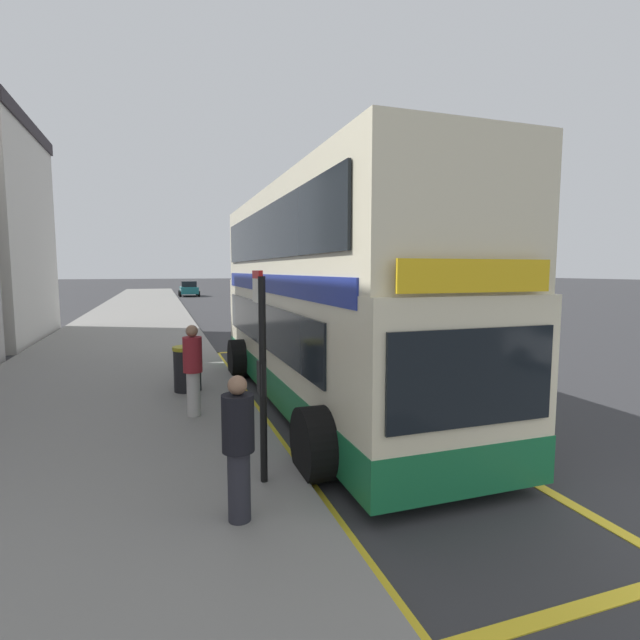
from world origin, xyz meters
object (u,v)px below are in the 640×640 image
object	(u,v)px
double_decker_bus	(323,305)
bus_stop_sign	(261,358)
pedestrian_further_back	(238,443)
litter_bin	(187,368)
parked_car_black_far	(349,313)
pedestrian_waiting_near_sign	(193,367)
parked_car_teal_ahead	(189,289)

from	to	relation	value
double_decker_bus	bus_stop_sign	xyz separation A→B (m)	(-2.07, -3.64, -0.36)
bus_stop_sign	double_decker_bus	bearing A→B (deg)	60.36
pedestrian_further_back	litter_bin	distance (m)	5.81
bus_stop_sign	pedestrian_further_back	xyz separation A→B (m)	(-0.44, -0.91, -0.72)
parked_car_black_far	litter_bin	distance (m)	12.69
bus_stop_sign	pedestrian_further_back	distance (m)	1.24
pedestrian_waiting_near_sign	parked_car_black_far	bearing A→B (deg)	56.26
bus_stop_sign	parked_car_teal_ahead	size ratio (longest dim) A/B	0.63
double_decker_bus	pedestrian_further_back	xyz separation A→B (m)	(-2.51, -4.55, -1.08)
bus_stop_sign	parked_car_black_far	world-z (taller)	bus_stop_sign
parked_car_black_far	litter_bin	world-z (taller)	parked_car_black_far
double_decker_bus	parked_car_teal_ahead	size ratio (longest dim) A/B	2.41
bus_stop_sign	litter_bin	distance (m)	5.04
bus_stop_sign	pedestrian_waiting_near_sign	xyz separation A→B (m)	(-0.64, 2.99, -0.66)
parked_car_black_far	litter_bin	size ratio (longest dim) A/B	4.25
pedestrian_waiting_near_sign	pedestrian_further_back	bearing A→B (deg)	-87.07
parked_car_teal_ahead	pedestrian_further_back	bearing A→B (deg)	-91.90
pedestrian_further_back	double_decker_bus	bearing A→B (deg)	61.09
double_decker_bus	litter_bin	world-z (taller)	double_decker_bus
parked_car_black_far	double_decker_bus	bearing A→B (deg)	-112.28
parked_car_black_far	parked_car_teal_ahead	bearing A→B (deg)	102.15
double_decker_bus	pedestrian_further_back	distance (m)	5.31
pedestrian_waiting_near_sign	litter_bin	size ratio (longest dim) A/B	1.69
pedestrian_waiting_near_sign	litter_bin	world-z (taller)	pedestrian_waiting_near_sign
double_decker_bus	pedestrian_waiting_near_sign	size ratio (longest dim) A/B	6.08
double_decker_bus	bus_stop_sign	bearing A→B (deg)	-119.64
double_decker_bus	pedestrian_further_back	world-z (taller)	double_decker_bus
double_decker_bus	parked_car_teal_ahead	distance (m)	43.33
parked_car_black_far	pedestrian_waiting_near_sign	distance (m)	14.22
bus_stop_sign	pedestrian_waiting_near_sign	distance (m)	3.13
bus_stop_sign	litter_bin	xyz separation A→B (m)	(-0.64, 4.88, -1.06)
double_decker_bus	pedestrian_waiting_near_sign	bearing A→B (deg)	-166.57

